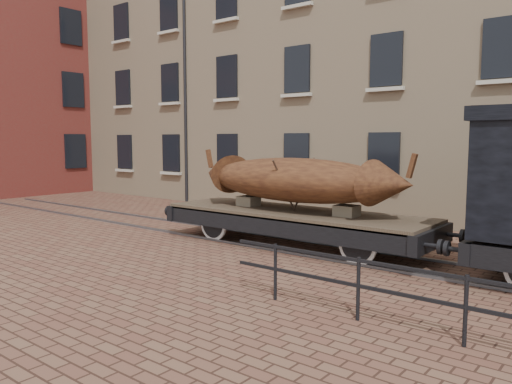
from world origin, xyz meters
The scene contains 5 objects.
ground centered at (0.00, 0.00, 0.00)m, with size 90.00×90.00×0.00m, color brown.
warehouse_cream centered at (3.00, 9.99, 7.00)m, with size 40.00×10.19×14.00m.
rail_track centered at (0.00, 0.00, 0.03)m, with size 30.00×1.52×0.06m.
flatcar_wagon centered at (0.79, 0.00, 0.77)m, with size 8.16×2.21×1.23m.
iron_boat centered at (0.80, 0.00, 1.77)m, with size 6.55×1.99×1.57m.
Camera 1 is at (8.07, -10.67, 2.80)m, focal length 35.00 mm.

